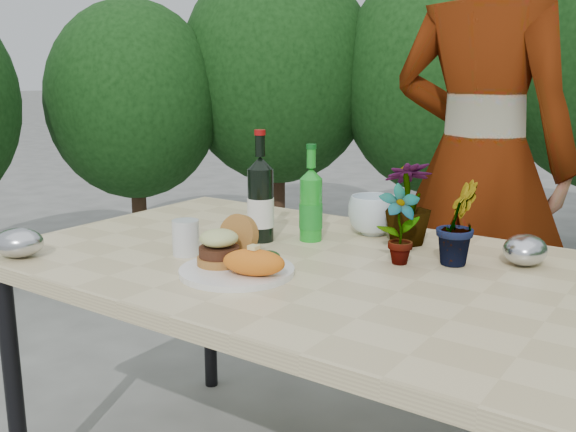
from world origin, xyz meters
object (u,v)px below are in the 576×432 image
Objects in this scene: dinner_plate at (237,271)px; patio_table at (305,280)px; person at (479,163)px; wine_bottle at (261,201)px.

patio_table is at bearing 71.99° from dinner_plate.
dinner_plate is 0.15× the size of person.
wine_bottle is 0.18× the size of person.
person is at bearing 87.22° from wine_bottle.
patio_table is at bearing 82.92° from person.
patio_table is 0.22m from dinner_plate.
wine_bottle reaches higher than dinner_plate.
patio_table is 0.87× the size of person.
patio_table is at bearing 0.89° from wine_bottle.
wine_bottle is at bearing 158.11° from patio_table.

